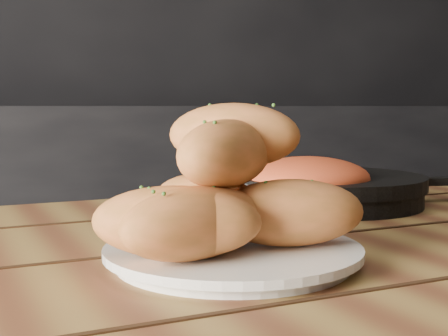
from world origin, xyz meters
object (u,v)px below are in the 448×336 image
plate (233,254)px  bread_rolls (222,192)px  skillet (329,189)px  bowl (308,186)px

plate → bread_rolls: 0.06m
bread_rolls → skillet: bearing=41.1°
bowl → skillet: bearing=21.3°
plate → bread_rolls: bearing=-172.5°
bread_rolls → bowl: size_ratio=1.30×
bread_rolls → plate: bearing=7.5°
bread_rolls → bowl: (0.25, 0.25, -0.04)m
bread_rolls → bowl: bread_rolls is taller
skillet → plate: bearing=-137.8°
bowl → bread_rolls: bearing=-136.0°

